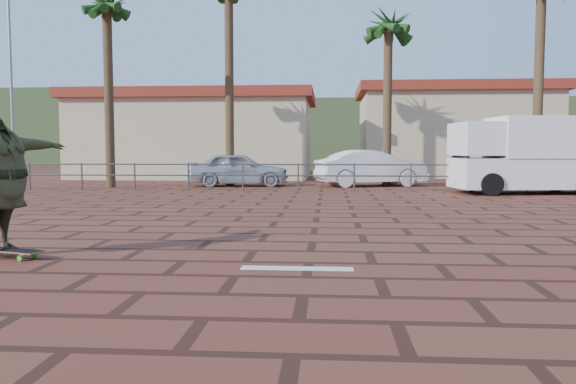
% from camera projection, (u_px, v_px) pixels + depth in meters
% --- Properties ---
extents(ground, '(120.00, 120.00, 0.00)m').
position_uv_depth(ground, '(254.00, 251.00, 8.21)').
color(ground, brown).
rests_on(ground, ground).
extents(paint_stripe, '(1.40, 0.22, 0.01)m').
position_uv_depth(paint_stripe, '(297.00, 268.00, 6.97)').
color(paint_stripe, white).
rests_on(paint_stripe, ground).
extents(guardrail, '(24.06, 0.06, 1.00)m').
position_uv_depth(guardrail, '(298.00, 172.00, 20.10)').
color(guardrail, '#47494F').
rests_on(guardrail, ground).
extents(flagpole, '(1.30, 0.10, 8.00)m').
position_uv_depth(flagpole, '(14.00, 59.00, 19.52)').
color(flagpole, gray).
rests_on(flagpole, ground).
extents(palm_far_left, '(2.40, 2.40, 8.25)m').
position_uv_depth(palm_far_left, '(107.00, 11.00, 21.67)').
color(palm_far_left, brown).
rests_on(palm_far_left, ground).
extents(palm_center, '(2.40, 2.40, 7.75)m').
position_uv_depth(palm_center, '(388.00, 30.00, 22.90)').
color(palm_center, brown).
rests_on(palm_center, ground).
extents(building_west, '(12.60, 7.60, 4.50)m').
position_uv_depth(building_west, '(198.00, 135.00, 30.36)').
color(building_west, beige).
rests_on(building_west, ground).
extents(building_east, '(10.60, 6.60, 5.00)m').
position_uv_depth(building_east, '(453.00, 131.00, 31.32)').
color(building_east, beige).
rests_on(building_east, ground).
extents(hill_front, '(70.00, 18.00, 6.00)m').
position_uv_depth(hill_front, '(318.00, 135.00, 57.72)').
color(hill_front, '#384C28').
rests_on(hill_front, ground).
extents(hill_back, '(35.00, 14.00, 8.00)m').
position_uv_depth(hill_back, '(130.00, 128.00, 65.19)').
color(hill_back, '#384C28').
rests_on(hill_back, ground).
extents(longboard, '(1.23, 0.59, 0.12)m').
position_uv_depth(longboard, '(4.00, 250.00, 7.69)').
color(longboard, olive).
rests_on(longboard, ground).
extents(skateboarder, '(1.47, 2.30, 1.82)m').
position_uv_depth(skateboarder, '(1.00, 183.00, 7.62)').
color(skateboarder, '#36381E').
rests_on(skateboarder, longboard).
extents(campervan, '(5.17, 2.66, 2.58)m').
position_uv_depth(campervan, '(530.00, 153.00, 18.99)').
color(campervan, white).
rests_on(campervan, ground).
extents(car_silver, '(4.19, 2.05, 1.38)m').
position_uv_depth(car_silver, '(239.00, 169.00, 22.84)').
color(car_silver, '#A9ABB0').
rests_on(car_silver, ground).
extents(car_white, '(4.73, 2.88, 1.47)m').
position_uv_depth(car_white, '(371.00, 168.00, 22.80)').
color(car_white, white).
rests_on(car_white, ground).
extents(street_sign, '(0.45, 0.23, 2.35)m').
position_uv_depth(street_sign, '(487.00, 145.00, 19.55)').
color(street_sign, gray).
rests_on(street_sign, ground).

